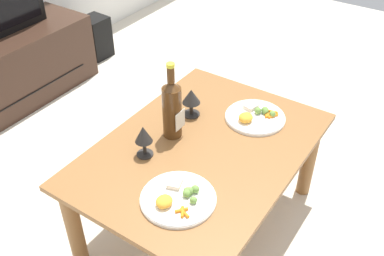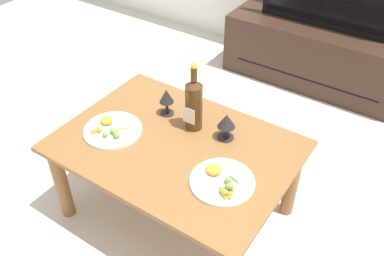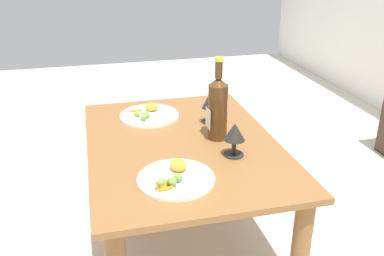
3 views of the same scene
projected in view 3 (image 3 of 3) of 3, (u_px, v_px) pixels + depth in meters
ground_plane at (183, 234)px, 2.01m from camera, size 6.40×6.40×0.00m
dining_table at (182, 159)px, 1.85m from camera, size 1.11×0.80×0.49m
wine_bottle at (218, 106)px, 1.79m from camera, size 0.08×0.09×0.36m
goblet_left at (210, 102)px, 1.97m from camera, size 0.07×0.07×0.15m
goblet_right at (235, 134)px, 1.66m from camera, size 0.08×0.08×0.14m
dinner_plate_left at (149, 115)px, 2.07m from camera, size 0.29×0.29×0.05m
dinner_plate_right at (176, 178)px, 1.51m from camera, size 0.28×0.28×0.05m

